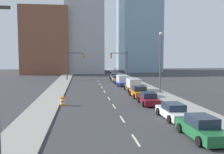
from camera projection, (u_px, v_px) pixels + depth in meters
The scene contains 25 objects.
sidewalk_left at pixel (64, 80), 58.01m from camera, with size 3.20×102.40×0.13m.
sidewalk_right at pixel (128, 79), 59.84m from camera, with size 3.20×102.40×0.13m.
lane_stripe_at_8m at pixel (136, 140), 16.49m from camera, with size 0.16×2.40×0.01m, color beige.
lane_stripe_at_14m at pixel (122, 119), 21.95m from camera, with size 0.16×2.40×0.01m, color beige.
lane_stripe_at_19m at pixel (114, 106), 27.53m from camera, with size 0.16×2.40×0.01m, color beige.
lane_stripe_at_25m at pixel (109, 98), 32.58m from camera, with size 0.16×2.40×0.01m, color beige.
lane_stripe_at_31m at pixel (104, 91), 38.98m from camera, with size 0.16×2.40×0.01m, color beige.
lane_stripe_at_36m at pixel (102, 87), 43.95m from camera, with size 0.16×2.40×0.01m, color beige.
lane_stripe_at_41m at pixel (100, 84), 49.25m from camera, with size 0.16×2.40×0.01m, color beige.
lane_stripe_at_47m at pixel (98, 81), 54.81m from camera, with size 0.16×2.40×0.01m, color beige.
building_brick_left at pixel (47, 42), 79.49m from camera, with size 14.00×16.00×20.19m.
building_office_center at pixel (84, 26), 84.42m from camera, with size 12.00×20.00×31.16m.
building_glass_right at pixel (138, 14), 90.29m from camera, with size 13.00×20.00×41.43m.
traffic_signal_left at pixel (72, 62), 56.24m from camera, with size 4.02×0.35×6.61m.
traffic_signal_right at pixel (122, 62), 57.64m from camera, with size 4.02×0.35×6.61m.
traffic_barrel at pixel (63, 101), 27.95m from camera, with size 0.56×0.56×0.95m.
street_lamp at pixel (160, 59), 36.19m from camera, with size 0.44×0.44×8.99m.
sedan_green at pixel (202, 128), 16.81m from camera, with size 2.13×4.74×1.53m.
sedan_white at pixel (173, 111), 22.15m from camera, with size 2.14×4.71×1.37m.
sedan_maroon at pixel (149, 99), 28.56m from camera, with size 2.14×4.40×1.39m.
sedan_orange at pixel (139, 92), 33.72m from camera, with size 2.17×4.36×1.49m.
box_truck_brown at pixel (133, 85), 39.52m from camera, with size 2.29×5.74×1.99m.
box_truck_blue at pixel (123, 80), 47.08m from camera, with size 2.50×6.12×1.92m.
sedan_tan at pixel (117, 79), 53.68m from camera, with size 2.21×4.65×1.36m.
sedan_gray at pixel (115, 76), 59.47m from camera, with size 2.32×4.78×1.39m.
Camera 1 is at (-3.51, -7.48, 5.56)m, focal length 40.00 mm.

